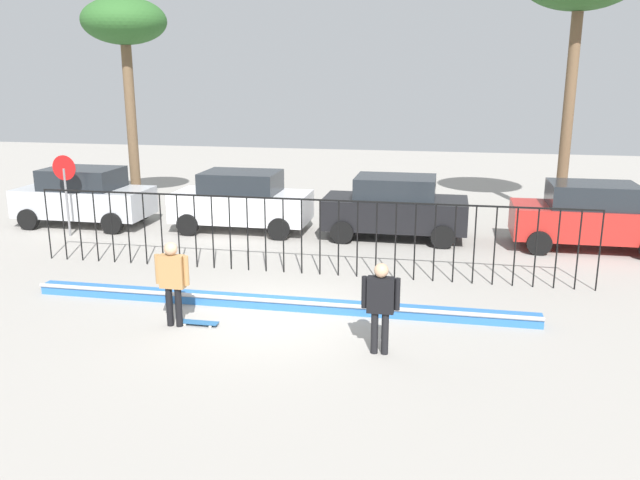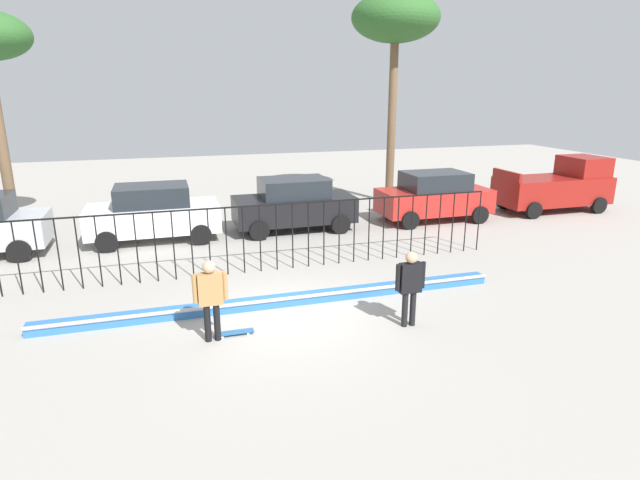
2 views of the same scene
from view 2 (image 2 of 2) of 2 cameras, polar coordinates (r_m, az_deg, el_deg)
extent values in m
plane|color=#9E9991|center=(12.10, -3.70, -8.17)|extent=(60.00, 60.00, 0.00)
cube|color=#2D6BB7|center=(12.59, -4.34, -6.63)|extent=(11.00, 0.36, 0.22)
cylinder|color=#B2B2B7|center=(12.39, -4.17, -6.47)|extent=(11.00, 0.09, 0.09)
cylinder|color=black|center=(14.89, -30.18, -1.74)|extent=(0.04, 0.04, 1.92)
cylinder|color=black|center=(14.78, -28.43, -1.60)|extent=(0.04, 0.04, 1.92)
cylinder|color=black|center=(14.69, -26.66, -1.47)|extent=(0.04, 0.04, 1.92)
cylinder|color=black|center=(14.61, -24.86, -1.33)|extent=(0.04, 0.04, 1.92)
cylinder|color=black|center=(14.55, -23.05, -1.18)|extent=(0.04, 0.04, 1.92)
cylinder|color=black|center=(14.50, -21.23, -1.04)|extent=(0.04, 0.04, 1.92)
cylinder|color=black|center=(14.46, -19.39, -0.89)|extent=(0.04, 0.04, 1.92)
cylinder|color=black|center=(14.44, -17.55, -0.74)|extent=(0.04, 0.04, 1.92)
cylinder|color=black|center=(14.44, -15.70, -0.59)|extent=(0.04, 0.04, 1.92)
cylinder|color=black|center=(14.45, -13.86, -0.44)|extent=(0.04, 0.04, 1.92)
cylinder|color=black|center=(14.48, -12.02, -0.29)|extent=(0.04, 0.04, 1.92)
cylinder|color=black|center=(14.52, -10.19, -0.14)|extent=(0.04, 0.04, 1.92)
cylinder|color=black|center=(14.57, -8.37, 0.01)|extent=(0.04, 0.04, 1.92)
cylinder|color=black|center=(14.64, -6.56, 0.16)|extent=(0.04, 0.04, 1.92)
cylinder|color=black|center=(14.73, -4.78, 0.31)|extent=(0.04, 0.04, 1.92)
cylinder|color=black|center=(14.83, -3.02, 0.45)|extent=(0.04, 0.04, 1.92)
cylinder|color=black|center=(14.94, -1.28, 0.59)|extent=(0.04, 0.04, 1.92)
cylinder|color=black|center=(15.07, 0.43, 0.73)|extent=(0.04, 0.04, 1.92)
cylinder|color=black|center=(15.21, 2.11, 0.87)|extent=(0.04, 0.04, 1.92)
cylinder|color=black|center=(15.36, 3.76, 1.00)|extent=(0.04, 0.04, 1.92)
cylinder|color=black|center=(15.52, 5.37, 1.13)|extent=(0.04, 0.04, 1.92)
cylinder|color=black|center=(15.70, 6.95, 1.25)|extent=(0.04, 0.04, 1.92)
cylinder|color=black|center=(15.89, 8.50, 1.38)|extent=(0.04, 0.04, 1.92)
cylinder|color=black|center=(16.09, 10.00, 1.49)|extent=(0.04, 0.04, 1.92)
cylinder|color=black|center=(16.30, 11.47, 1.61)|extent=(0.04, 0.04, 1.92)
cylinder|color=black|center=(16.52, 12.90, 1.72)|extent=(0.04, 0.04, 1.92)
cylinder|color=black|center=(16.76, 14.29, 1.82)|extent=(0.04, 0.04, 1.92)
cylinder|color=black|center=(17.00, 15.64, 1.92)|extent=(0.04, 0.04, 1.92)
cylinder|color=black|center=(17.25, 16.96, 2.02)|extent=(0.04, 0.04, 1.92)
cube|color=black|center=(14.41, -6.68, 3.75)|extent=(14.00, 0.04, 0.04)
cylinder|color=black|center=(10.99, -12.19, -8.86)|extent=(0.13, 0.13, 0.80)
cylinder|color=black|center=(11.00, -11.18, -8.76)|extent=(0.13, 0.13, 0.80)
cube|color=#A87A47|center=(10.71, -11.91, -5.25)|extent=(0.49, 0.21, 0.66)
sphere|color=tan|center=(10.55, -12.06, -2.90)|extent=(0.26, 0.26, 0.26)
cylinder|color=#A87A47|center=(10.68, -13.51, -5.21)|extent=(0.10, 0.10, 0.59)
cylinder|color=#A87A47|center=(10.72, -10.34, -4.93)|extent=(0.10, 0.10, 0.59)
cube|color=#26598C|center=(11.28, -9.30, -9.92)|extent=(0.80, 0.20, 0.02)
cylinder|color=silver|center=(11.39, -7.98, -9.78)|extent=(0.05, 0.03, 0.05)
cylinder|color=silver|center=(11.26, -7.86, -10.10)|extent=(0.05, 0.03, 0.05)
cylinder|color=silver|center=(11.34, -10.71, -10.05)|extent=(0.05, 0.03, 0.05)
cylinder|color=silver|center=(11.21, -10.63, -10.38)|extent=(0.05, 0.03, 0.05)
cylinder|color=black|center=(11.54, 9.25, -7.49)|extent=(0.13, 0.13, 0.79)
cylinder|color=black|center=(11.61, 10.10, -7.36)|extent=(0.13, 0.13, 0.79)
cube|color=black|center=(11.31, 9.85, -4.08)|extent=(0.48, 0.21, 0.65)
sphere|color=tan|center=(11.16, 9.96, -1.89)|extent=(0.26, 0.26, 0.26)
cylinder|color=black|center=(11.17, 8.51, -4.08)|extent=(0.10, 0.10, 0.58)
cylinder|color=black|center=(11.42, 11.17, -3.76)|extent=(0.10, 0.10, 0.58)
cylinder|color=black|center=(19.69, -28.85, 0.53)|extent=(0.68, 0.22, 0.68)
cylinder|color=black|center=(17.90, -30.00, -1.05)|extent=(0.68, 0.22, 0.68)
cube|color=silver|center=(18.45, -17.70, 2.31)|extent=(4.30, 1.90, 0.90)
cube|color=#1E2328|center=(18.29, -17.91, 4.68)|extent=(2.37, 1.71, 0.66)
cylinder|color=black|center=(19.50, -13.29, 2.02)|extent=(0.68, 0.22, 0.68)
cylinder|color=black|center=(17.66, -12.86, 0.57)|extent=(0.68, 0.22, 0.68)
cylinder|color=black|center=(19.56, -21.85, 1.32)|extent=(0.68, 0.22, 0.68)
cylinder|color=black|center=(17.74, -22.30, -0.20)|extent=(0.68, 0.22, 0.68)
cube|color=black|center=(18.93, -2.86, 3.42)|extent=(4.30, 1.90, 0.90)
cube|color=#1E2328|center=(18.77, -2.90, 5.74)|extent=(2.37, 1.71, 0.66)
cylinder|color=black|center=(20.30, 0.51, 3.02)|extent=(0.68, 0.22, 0.68)
cylinder|color=black|center=(18.55, 2.26, 1.73)|extent=(0.68, 0.22, 0.68)
cylinder|color=black|center=(19.66, -7.66, 2.43)|extent=(0.68, 0.22, 0.68)
cylinder|color=black|center=(17.84, -6.66, 1.03)|extent=(0.68, 0.22, 0.68)
cube|color=#B2231E|center=(20.79, 12.33, 4.23)|extent=(4.30, 1.90, 0.90)
cube|color=#1E2328|center=(20.64, 12.46, 6.34)|extent=(2.37, 1.71, 0.66)
cylinder|color=black|center=(22.41, 14.38, 3.77)|extent=(0.68, 0.22, 0.68)
cylinder|color=black|center=(20.85, 17.04, 2.65)|extent=(0.68, 0.22, 0.68)
cylinder|color=black|center=(21.06, 7.52, 3.37)|extent=(0.68, 0.22, 0.68)
cylinder|color=black|center=(19.40, 9.81, 2.15)|extent=(0.68, 0.22, 0.68)
cube|color=maroon|center=(23.96, 24.02, 5.01)|extent=(4.70, 1.90, 1.10)
cube|color=maroon|center=(24.79, 26.84, 7.23)|extent=(1.50, 1.75, 0.80)
cube|color=maroon|center=(22.43, 19.74, 6.67)|extent=(0.12, 1.75, 0.36)
cylinder|color=black|center=(25.81, 25.24, 4.33)|extent=(0.68, 0.22, 0.68)
cylinder|color=black|center=(24.46, 28.15, 3.37)|extent=(0.68, 0.22, 0.68)
cylinder|color=black|center=(23.81, 19.46, 4.07)|extent=(0.68, 0.22, 0.68)
cylinder|color=black|center=(22.34, 22.29, 3.02)|extent=(0.68, 0.22, 0.68)
cylinder|color=brown|center=(23.57, 7.82, 12.24)|extent=(0.36, 0.36, 6.79)
ellipsoid|color=#2D6028|center=(23.68, 8.27, 22.93)|extent=(3.68, 3.68, 2.03)
cylinder|color=brown|center=(20.93, -31.33, 8.23)|extent=(0.36, 0.36, 5.83)
camera|label=1|loc=(6.05, 86.39, 0.27)|focal=36.39mm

